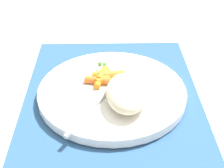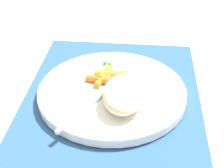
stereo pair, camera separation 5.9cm
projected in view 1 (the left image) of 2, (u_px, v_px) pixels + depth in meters
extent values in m
plane|color=white|center=(112.00, 98.00, 0.63)|extent=(2.40, 2.40, 0.00)
cube|color=#2D5684|center=(112.00, 97.00, 0.62)|extent=(0.42, 0.32, 0.01)
cylinder|color=white|center=(112.00, 92.00, 0.62)|extent=(0.27, 0.27, 0.02)
ellipsoid|color=beige|center=(127.00, 93.00, 0.57)|extent=(0.11, 0.07, 0.04)
cylinder|color=orange|center=(98.00, 80.00, 0.62)|extent=(0.02, 0.05, 0.01)
cylinder|color=orange|center=(100.00, 79.00, 0.63)|extent=(0.05, 0.02, 0.01)
cylinder|color=orange|center=(107.00, 78.00, 0.63)|extent=(0.04, 0.05, 0.01)
cylinder|color=orange|center=(113.00, 75.00, 0.63)|extent=(0.02, 0.05, 0.02)
cylinder|color=orange|center=(102.00, 75.00, 0.64)|extent=(0.04, 0.03, 0.02)
cylinder|color=orange|center=(106.00, 76.00, 0.63)|extent=(0.02, 0.05, 0.01)
sphere|color=green|center=(97.00, 73.00, 0.65)|extent=(0.01, 0.01, 0.01)
sphere|color=#5BA33F|center=(121.00, 77.00, 0.64)|extent=(0.01, 0.01, 0.01)
sphere|color=green|center=(94.00, 80.00, 0.63)|extent=(0.01, 0.01, 0.01)
sphere|color=#57A539|center=(100.00, 64.00, 0.68)|extent=(0.01, 0.01, 0.01)
sphere|color=green|center=(105.00, 64.00, 0.67)|extent=(0.01, 0.01, 0.01)
sphere|color=#549044|center=(127.00, 74.00, 0.64)|extent=(0.01, 0.01, 0.01)
sphere|color=#599F31|center=(111.00, 83.00, 0.62)|extent=(0.01, 0.01, 0.01)
sphere|color=#41902F|center=(127.00, 87.00, 0.61)|extent=(0.01, 0.01, 0.01)
cube|color=silver|center=(118.00, 81.00, 0.63)|extent=(0.05, 0.04, 0.01)
cube|color=silver|center=(91.00, 110.00, 0.56)|extent=(0.13, 0.08, 0.01)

